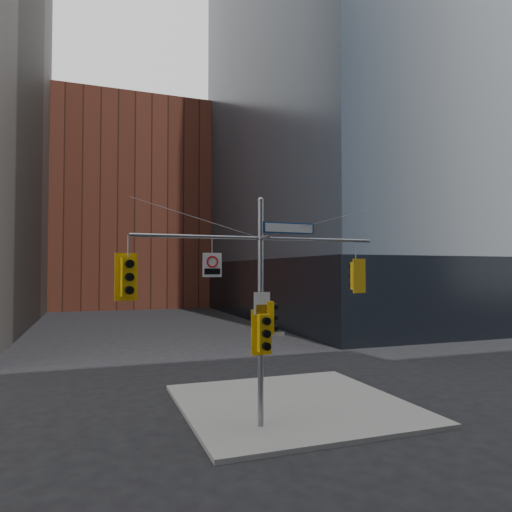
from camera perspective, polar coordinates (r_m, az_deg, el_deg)
ground at (r=13.44m, az=3.83°, el=-23.59°), size 160.00×160.00×0.00m
sidewalk_corner at (r=17.64m, az=4.61°, el=-17.97°), size 8.00×8.00×0.15m
podium_ne at (r=54.58m, az=17.46°, el=-3.81°), size 36.40×36.40×6.00m
brick_midrise at (r=70.20m, az=-15.62°, el=5.64°), size 26.00×20.00×28.00m
signal_assembly at (r=14.34m, az=0.59°, el=-4.08°), size 8.00×0.80×7.30m
traffic_light_west_arm at (r=13.48m, az=-15.75°, el=-2.53°), size 0.65×0.57×1.37m
traffic_light_east_arm at (r=15.87m, az=12.39°, el=-2.44°), size 0.55×0.49×1.16m
traffic_light_pole_side at (r=14.52m, az=1.79°, el=-7.68°), size 0.40×0.34×1.02m
traffic_light_pole_front at (r=14.21m, az=0.97°, el=-9.58°), size 0.68×0.53×1.42m
street_sign_blade at (r=14.76m, az=4.17°, el=3.50°), size 1.82×0.16×0.35m
regulatory_sign_arm at (r=13.84m, az=-5.49°, el=-1.03°), size 0.59×0.06×0.73m
regulatory_sign_pole at (r=14.26m, az=0.75°, el=-6.02°), size 0.53×0.04×0.70m
street_blade_ew at (r=14.63m, az=2.26°, el=-9.75°), size 0.70×0.10×0.14m
street_blade_ns at (r=14.89m, az=-0.03°, el=-9.68°), size 0.04×0.78×0.16m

